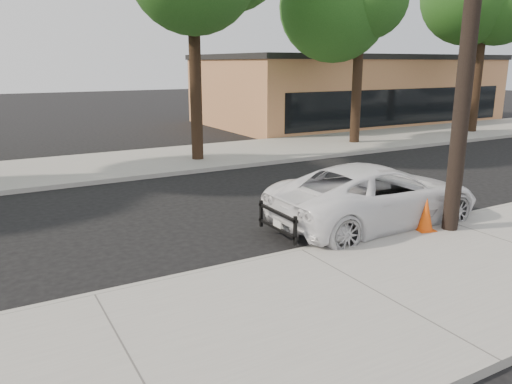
{
  "coord_description": "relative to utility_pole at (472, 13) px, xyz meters",
  "views": [
    {
      "loc": [
        -5.33,
        -9.76,
        3.73
      ],
      "look_at": [
        -0.17,
        -0.6,
        1.0
      ],
      "focal_mm": 35.0,
      "sensor_mm": 36.0,
      "label": 1
    }
  ],
  "objects": [
    {
      "name": "tree_d",
      "position": [
        6.6,
        10.65,
        1.67
      ],
      "size": [
        4.5,
        4.35,
        8.75
      ],
      "color": "black",
      "rests_on": "far_sidewalk"
    },
    {
      "name": "far_sidewalk",
      "position": [
        -3.6,
        11.2,
        -4.62
      ],
      "size": [
        90.0,
        5.0,
        0.15
      ],
      "primitive_type": "cube",
      "color": "gray",
      "rests_on": "ground"
    },
    {
      "name": "building_main",
      "position": [
        12.4,
        18.7,
        -2.7
      ],
      "size": [
        18.0,
        10.0,
        4.0
      ],
      "primitive_type": "cube",
      "color": "#C27450",
      "rests_on": "ground"
    },
    {
      "name": "near_sidewalk",
      "position": [
        -3.6,
        -1.6,
        -4.62
      ],
      "size": [
        90.0,
        4.4,
        0.15
      ],
      "primitive_type": "cube",
      "color": "gray",
      "rests_on": "ground"
    },
    {
      "name": "ground",
      "position": [
        -3.6,
        2.7,
        -4.7
      ],
      "size": [
        120.0,
        120.0,
        0.0
      ],
      "primitive_type": "plane",
      "color": "black",
      "rests_on": "ground"
    },
    {
      "name": "traffic_cone",
      "position": [
        -0.56,
        0.2,
        -4.19
      ],
      "size": [
        0.46,
        0.46,
        0.74
      ],
      "rotation": [
        0.0,
        0.0,
        -0.24
      ],
      "color": "#E64D0C",
      "rests_on": "near_sidewalk"
    },
    {
      "name": "police_cruiser",
      "position": [
        -0.94,
        1.4,
        -3.97
      ],
      "size": [
        5.25,
        2.47,
        1.45
      ],
      "primitive_type": "imported",
      "rotation": [
        0.0,
        0.0,
        1.58
      ],
      "color": "white",
      "rests_on": "ground"
    },
    {
      "name": "utility_pole",
      "position": [
        0.0,
        0.0,
        0.0
      ],
      "size": [
        1.4,
        0.34,
        9.0
      ],
      "color": "black",
      "rests_on": "near_sidewalk"
    },
    {
      "name": "tree_e",
      "position": [
        14.61,
        10.44,
        2.0
      ],
      "size": [
        4.8,
        4.65,
        9.25
      ],
      "color": "black",
      "rests_on": "far_sidewalk"
    },
    {
      "name": "curb_near",
      "position": [
        -3.6,
        0.6,
        -4.62
      ],
      "size": [
        90.0,
        0.12,
        0.16
      ],
      "primitive_type": "cube",
      "color": "#9E9B93",
      "rests_on": "ground"
    }
  ]
}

